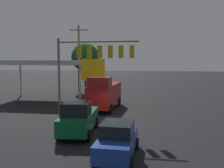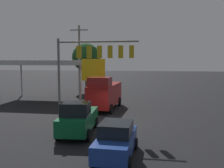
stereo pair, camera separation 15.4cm
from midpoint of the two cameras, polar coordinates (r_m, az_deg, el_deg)
ground_plane at (r=21.83m, az=-0.63°, el=-8.45°), size 200.00×200.00×0.00m
traffic_signal_assembly at (r=20.41m, az=-4.12°, el=6.00°), size 6.73×0.43×7.04m
utility_pole at (r=33.10m, az=-7.33°, el=5.27°), size 2.40×0.26×9.74m
gas_station_canopy at (r=34.25m, az=-14.44°, el=4.70°), size 11.87×6.82×5.24m
price_sign at (r=28.06m, az=-4.12°, el=2.78°), size 2.66×0.27×5.40m
sedan_far at (r=13.82m, az=1.27°, el=-12.69°), size 2.19×4.46×1.93m
delivery_truck at (r=26.61m, az=-1.52°, el=-2.21°), size 2.88×6.93×3.58m
pickup_parked at (r=18.02m, az=-7.51°, el=-7.88°), size 2.53×5.32×2.40m
street_tree at (r=41.93m, az=-5.85°, el=6.11°), size 4.65×4.65×8.07m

